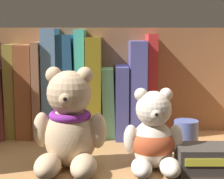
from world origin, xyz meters
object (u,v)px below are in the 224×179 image
book_1 (4,101)px  book_2 (13,90)px  book_7 (80,83)px  teddy_bear_larger (68,126)px  book_3 (27,90)px  book_9 (107,101)px  book_4 (40,89)px  pillar_candle (185,135)px  book_12 (149,85)px  book_11 (135,88)px  book_6 (66,85)px  teddy_bear_smaller (152,138)px  small_product_box (202,159)px  book_10 (120,100)px  book_5 (51,82)px  book_8 (93,86)px

book_1 → book_2: (2.21, 0.00, 2.59)cm
book_7 → teddy_bear_larger: 22.62cm
book_7 → teddy_bear_larger: book_7 is taller
book_3 → book_7: size_ratio=0.86×
book_3 → book_7: book_7 is taller
book_9 → teddy_bear_larger: (-6.46, -22.17, -0.20)cm
book_4 → book_2: bearing=-180.0°
teddy_bear_larger → pillar_candle: teddy_bear_larger is taller
book_12 → book_9: bearing=-180.0°
book_3 → pillar_candle: book_3 is taller
book_3 → book_11: size_ratio=0.96×
book_6 → teddy_bear_smaller: size_ratio=1.63×
book_9 → book_11: 7.16cm
book_3 → book_4: bearing=0.0°
book_2 → teddy_bear_smaller: 37.29cm
book_2 → book_6: 12.25cm
teddy_bear_larger → book_6: bearing=97.4°
small_product_box → book_10: bearing=118.7°
book_12 → small_product_box: 26.49cm
book_11 → pillar_candle: size_ratio=3.68×
book_11 → book_10: bearing=-180.0°
book_2 → book_3: (3.17, 0.00, -0.05)cm
book_5 → book_2: bearing=-180.0°
teddy_bear_smaller → small_product_box: size_ratio=1.61×
book_6 → book_11: size_ratio=1.06×
book_2 → teddy_bear_larger: size_ratio=1.19×
pillar_candle → book_9: bearing=144.3°
book_8 → book_11: book_8 is taller
book_11 → book_12: size_ratio=0.93×
small_product_box → teddy_bear_larger: bearing=175.5°
book_3 → book_12: bearing=0.0°
book_6 → book_9: (9.33, -0.00, -3.76)cm
book_6 → book_11: (15.79, 0.00, -0.67)cm
teddy_bear_larger → teddy_bear_smaller: 14.42cm
book_5 → book_11: book_5 is taller
book_8 → book_12: size_ratio=0.97×
teddy_bear_larger → small_product_box: size_ratio=2.01×
book_11 → book_12: bearing=0.0°
book_10 → teddy_bear_larger: 24.11cm
book_1 → book_8: bearing=0.0°
pillar_candle → small_product_box: 12.67cm
book_6 → book_9: book_6 is taller
book_7 → book_12: book_7 is taller
small_product_box → book_4: bearing=142.8°
book_12 → book_3: bearing=-180.0°
book_3 → book_4: size_ratio=0.97×
book_9 → teddy_bear_larger: bearing=-106.2°
book_10 → book_11: size_ratio=0.75×
book_10 → book_11: book_11 is taller
book_5 → book_11: 19.36cm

